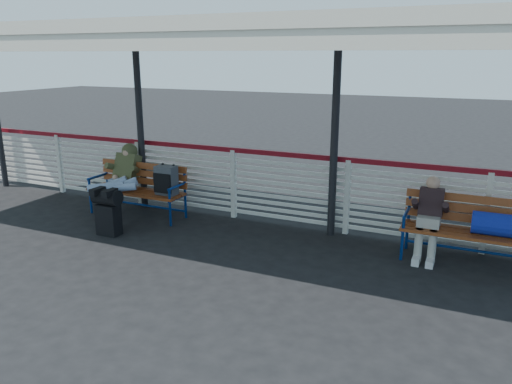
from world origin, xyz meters
The scene contains 8 objects.
ground centered at (0.00, 0.00, 0.00)m, with size 60.00×60.00×0.00m, color black.
fence centered at (0.00, 1.90, 0.66)m, with size 12.08×0.08×1.24m.
canopy centered at (0.00, 0.87, 3.04)m, with size 12.60×3.60×3.16m.
luggage_stack centered at (-1.39, 0.29, 0.41)m, with size 0.45×0.26×0.75m.
bench_left centered at (-1.36, 1.31, 0.61)m, with size 1.80×0.56×0.96m.
bench_right centered at (3.93, 1.44, 0.58)m, with size 1.80×0.56×0.92m.
traveler_man centered at (-1.74, 0.97, 0.68)m, with size 0.93×1.63×0.77m.
companion_person centered at (3.28, 1.42, 0.60)m, with size 0.32×0.66×1.15m.
Camera 1 is at (3.83, -5.53, 2.76)m, focal length 35.00 mm.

